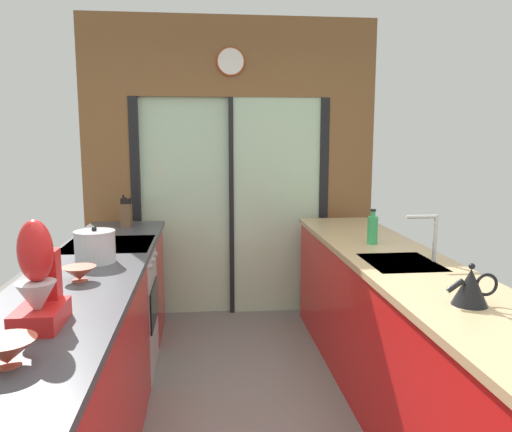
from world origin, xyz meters
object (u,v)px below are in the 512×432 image
mixing_bowl_mid (6,352)px  oven_range (112,309)px  stock_pot (95,247)px  knife_block (126,215)px  stand_mixer (39,286)px  kettle (471,287)px  mixing_bowl_far (79,273)px  soap_bottle (373,229)px

mixing_bowl_mid → oven_range: bearing=90.6°
mixing_bowl_mid → stock_pot: 1.36m
mixing_bowl_mid → knife_block: (-0.00, 2.58, 0.05)m
oven_range → stand_mixer: size_ratio=2.19×
knife_block → stock_pot: 1.22m
kettle → stock_pot: bearing=151.9°
mixing_bowl_mid → mixing_bowl_far: (0.00, 0.97, -0.01)m
knife_block → stand_mixer: stand_mixer is taller
mixing_bowl_mid → stock_pot: size_ratio=0.80×
stock_pot → kettle: bearing=-28.1°
mixing_bowl_mid → knife_block: bearing=90.0°
mixing_bowl_far → stock_pot: 0.40m
knife_block → mixing_bowl_far: bearing=-90.0°
mixing_bowl_mid → mixing_bowl_far: size_ratio=1.11×
mixing_bowl_far → stand_mixer: bearing=-90.0°
oven_range → stand_mixer: bearing=-89.3°
oven_range → soap_bottle: size_ratio=3.82×
knife_block → kettle: size_ratio=1.10×
stand_mixer → knife_block: bearing=90.0°
knife_block → kettle: (1.78, -2.17, -0.02)m
mixing_bowl_far → kettle: 1.87m
knife_block → oven_range: bearing=-91.5°
mixing_bowl_far → soap_bottle: size_ratio=0.71×
knife_block → kettle: knife_block is taller
knife_block → stock_pot: size_ratio=1.10×
mixing_bowl_mid → kettle: 1.83m
stand_mixer → kettle: stand_mixer is taller
kettle → soap_bottle: soap_bottle is taller
stock_pot → soap_bottle: bearing=10.5°
oven_range → soap_bottle: bearing=-5.9°
oven_range → kettle: (1.80, -1.47, 0.55)m
stock_pot → stand_mixer: bearing=-90.0°
oven_range → soap_bottle: soap_bottle is taller
oven_range → stock_pot: stock_pot is taller
kettle → knife_block: bearing=129.3°
stand_mixer → soap_bottle: stand_mixer is taller
oven_range → stock_pot: 0.76m
stock_pot → soap_bottle: soap_bottle is taller
oven_range → stock_pot: size_ratio=3.90×
mixing_bowl_mid → soap_bottle: soap_bottle is taller
mixing_bowl_mid → mixing_bowl_far: 0.97m
stand_mixer → oven_range: bearing=90.7°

